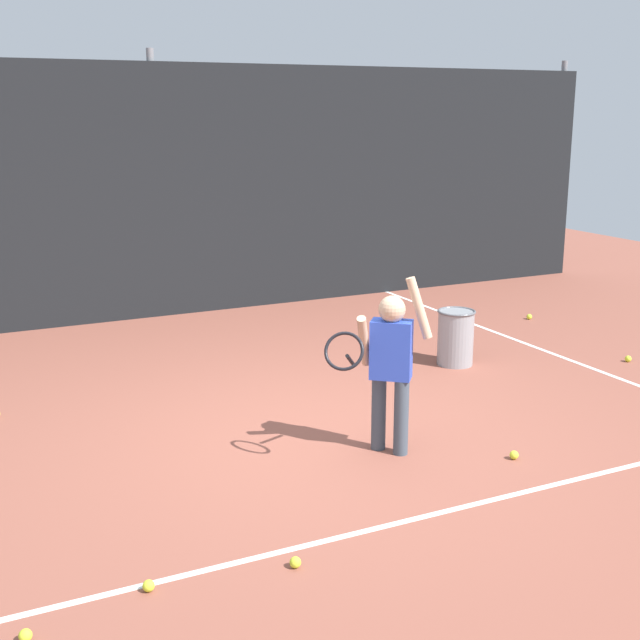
{
  "coord_description": "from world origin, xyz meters",
  "views": [
    {
      "loc": [
        -2.77,
        -5.63,
        2.53
      ],
      "look_at": [
        0.16,
        0.35,
        0.85
      ],
      "focal_mm": 47.48,
      "sensor_mm": 36.0,
      "label": 1
    }
  ],
  "objects_px": {
    "tennis_ball_2": "(628,359)",
    "tennis_ball_1": "(295,562)",
    "ball_hopper": "(456,337)",
    "tennis_ball_8": "(25,635)",
    "tennis_ball_5": "(149,586)",
    "tennis_player": "(389,360)",
    "tennis_ball_0": "(514,455)",
    "tennis_ball_7": "(529,317)"
  },
  "relations": [
    {
      "from": "tennis_ball_2",
      "to": "tennis_ball_1",
      "type": "bearing_deg",
      "value": -155.7
    },
    {
      "from": "ball_hopper",
      "to": "tennis_ball_8",
      "type": "relative_size",
      "value": 8.52
    },
    {
      "from": "tennis_ball_8",
      "to": "tennis_ball_1",
      "type": "bearing_deg",
      "value": 1.6
    },
    {
      "from": "ball_hopper",
      "to": "tennis_ball_5",
      "type": "bearing_deg",
      "value": -145.01
    },
    {
      "from": "tennis_player",
      "to": "tennis_ball_2",
      "type": "distance_m",
      "value": 3.59
    },
    {
      "from": "ball_hopper",
      "to": "tennis_ball_0",
      "type": "bearing_deg",
      "value": -114.49
    },
    {
      "from": "ball_hopper",
      "to": "tennis_ball_5",
      "type": "xyz_separation_m",
      "value": [
        -3.88,
        -2.72,
        -0.26
      ]
    },
    {
      "from": "tennis_ball_2",
      "to": "tennis_ball_5",
      "type": "xyz_separation_m",
      "value": [
        -5.52,
        -2.0,
        0.0
      ]
    },
    {
      "from": "ball_hopper",
      "to": "tennis_ball_1",
      "type": "distance_m",
      "value": 4.2
    },
    {
      "from": "tennis_ball_0",
      "to": "tennis_ball_2",
      "type": "relative_size",
      "value": 1.0
    },
    {
      "from": "tennis_ball_8",
      "to": "tennis_player",
      "type": "bearing_deg",
      "value": 24.16
    },
    {
      "from": "tennis_ball_0",
      "to": "tennis_ball_2",
      "type": "bearing_deg",
      "value": 29.01
    },
    {
      "from": "tennis_ball_1",
      "to": "tennis_ball_7",
      "type": "height_order",
      "value": "same"
    },
    {
      "from": "tennis_ball_0",
      "to": "tennis_ball_1",
      "type": "xyz_separation_m",
      "value": [
        -2.08,
        -0.67,
        0.0
      ]
    },
    {
      "from": "tennis_ball_5",
      "to": "tennis_ball_8",
      "type": "relative_size",
      "value": 1.0
    },
    {
      "from": "tennis_ball_1",
      "to": "tennis_ball_5",
      "type": "distance_m",
      "value": 0.82
    },
    {
      "from": "tennis_ball_5",
      "to": "tennis_ball_8",
      "type": "bearing_deg",
      "value": -165.53
    },
    {
      "from": "tennis_ball_7",
      "to": "tennis_ball_8",
      "type": "relative_size",
      "value": 1.0
    },
    {
      "from": "tennis_player",
      "to": "tennis_ball_0",
      "type": "distance_m",
      "value": 1.17
    },
    {
      "from": "tennis_ball_2",
      "to": "tennis_ball_8",
      "type": "distance_m",
      "value": 6.55
    },
    {
      "from": "tennis_ball_1",
      "to": "tennis_ball_0",
      "type": "bearing_deg",
      "value": 17.83
    },
    {
      "from": "tennis_ball_1",
      "to": "tennis_ball_2",
      "type": "relative_size",
      "value": 1.0
    },
    {
      "from": "tennis_ball_0",
      "to": "tennis_ball_1",
      "type": "bearing_deg",
      "value": -162.17
    },
    {
      "from": "tennis_ball_1",
      "to": "tennis_ball_7",
      "type": "relative_size",
      "value": 1.0
    },
    {
      "from": "ball_hopper",
      "to": "tennis_ball_5",
      "type": "distance_m",
      "value": 4.75
    },
    {
      "from": "tennis_ball_0",
      "to": "tennis_ball_5",
      "type": "xyz_separation_m",
      "value": [
        -2.89,
        -0.54,
        0.0
      ]
    },
    {
      "from": "tennis_ball_1",
      "to": "tennis_ball_8",
      "type": "distance_m",
      "value": 1.46
    },
    {
      "from": "tennis_player",
      "to": "tennis_ball_1",
      "type": "xyz_separation_m",
      "value": [
        -1.31,
        -1.21,
        -0.69
      ]
    },
    {
      "from": "tennis_player",
      "to": "tennis_ball_0",
      "type": "bearing_deg",
      "value": 4.98
    },
    {
      "from": "tennis_player",
      "to": "ball_hopper",
      "type": "bearing_deg",
      "value": 82.75
    },
    {
      "from": "tennis_ball_0",
      "to": "tennis_ball_1",
      "type": "height_order",
      "value": "same"
    },
    {
      "from": "ball_hopper",
      "to": "tennis_ball_2",
      "type": "distance_m",
      "value": 1.81
    },
    {
      "from": "tennis_ball_7",
      "to": "tennis_ball_8",
      "type": "distance_m",
      "value": 7.61
    },
    {
      "from": "ball_hopper",
      "to": "tennis_ball_0",
      "type": "xyz_separation_m",
      "value": [
        -0.99,
        -2.18,
        -0.26
      ]
    },
    {
      "from": "ball_hopper",
      "to": "tennis_ball_7",
      "type": "bearing_deg",
      "value": 31.03
    },
    {
      "from": "tennis_ball_1",
      "to": "tennis_ball_7",
      "type": "bearing_deg",
      "value": 38.71
    },
    {
      "from": "tennis_ball_1",
      "to": "tennis_ball_2",
      "type": "distance_m",
      "value": 5.17
    },
    {
      "from": "tennis_ball_8",
      "to": "tennis_ball_0",
      "type": "bearing_deg",
      "value": 11.34
    },
    {
      "from": "ball_hopper",
      "to": "tennis_ball_1",
      "type": "xyz_separation_m",
      "value": [
        -3.07,
        -2.85,
        -0.26
      ]
    },
    {
      "from": "ball_hopper",
      "to": "tennis_ball_2",
      "type": "height_order",
      "value": "ball_hopper"
    },
    {
      "from": "tennis_ball_0",
      "to": "tennis_ball_7",
      "type": "bearing_deg",
      "value": 48.9
    },
    {
      "from": "tennis_ball_5",
      "to": "ball_hopper",
      "type": "bearing_deg",
      "value": 34.99
    }
  ]
}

